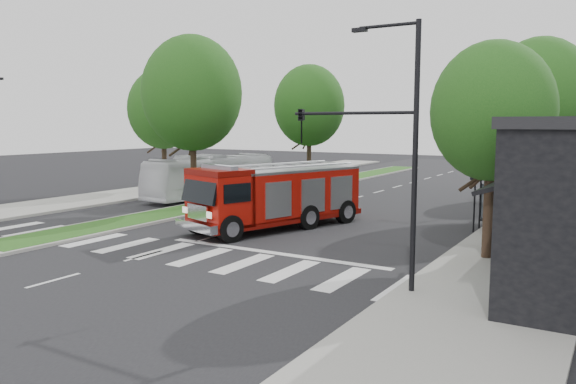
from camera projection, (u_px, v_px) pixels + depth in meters
name	position (u px, v px, depth m)	size (l,w,h in m)	color
ground	(210.00, 238.00, 25.06)	(140.00, 140.00, 0.00)	black
sidewalk_right	(543.00, 228.00, 27.14)	(5.00, 80.00, 0.15)	gray
sidewalk_left	(141.00, 192.00, 40.98)	(5.00, 80.00, 0.15)	gray
median	(296.00, 189.00, 43.42)	(3.00, 50.00, 0.15)	gray
bus_shelter	(510.00, 190.00, 25.99)	(3.20, 1.60, 2.61)	black
tree_right_near	(492.00, 112.00, 20.19)	(4.40, 4.40, 8.05)	black
tree_right_mid	(539.00, 97.00, 30.27)	(5.60, 5.60, 9.72)	black
tree_right_far	(558.00, 113.00, 38.85)	(5.00, 5.00, 8.73)	black
tree_median_near	(192.00, 93.00, 32.40)	(5.80, 5.80, 10.16)	black
tree_median_far	(309.00, 106.00, 44.34)	(5.60, 5.60, 9.72)	black
tree_left_mid	(163.00, 109.00, 41.68)	(5.20, 5.20, 9.16)	black
streetlight_right_near	(386.00, 138.00, 16.59)	(4.08, 0.22, 8.00)	black
streetlight_right_far	(531.00, 133.00, 36.21)	(2.11, 0.20, 8.00)	black
fire_engine	(276.00, 196.00, 27.22)	(5.53, 9.81, 3.26)	#620905
city_bus	(212.00, 176.00, 38.39)	(2.51, 10.72, 2.99)	white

